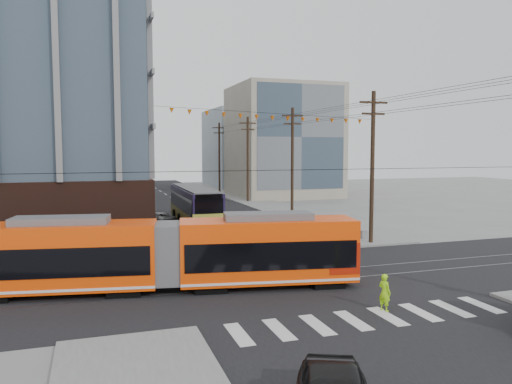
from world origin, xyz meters
TOP-DOWN VIEW (x-y plane):
  - ground at (0.00, 0.00)m, footprint 160.00×160.00m
  - bg_bldg_nw_near at (-17.00, 52.00)m, footprint 18.00×16.00m
  - bg_bldg_ne_near at (16.00, 48.00)m, footprint 14.00×14.00m
  - bg_bldg_nw_far at (-14.00, 72.00)m, footprint 16.00×18.00m
  - bg_bldg_ne_far at (18.00, 68.00)m, footprint 16.00×16.00m
  - utility_pole_far at (8.50, 56.00)m, footprint 0.30×0.30m
  - streetcar at (-7.22, 3.71)m, footprint 18.80×5.74m
  - city_bus at (-1.77, 24.37)m, footprint 2.82×12.40m
  - parked_car_silver at (-5.58, 13.26)m, footprint 1.90×5.12m
  - parked_car_white at (-5.67, 17.20)m, footprint 2.23×4.64m
  - parked_car_grey at (-4.97, 25.36)m, footprint 3.34×4.61m
  - pedestrian at (1.07, -2.34)m, footprint 0.55×0.68m
  - jersey_barrier at (8.30, 14.18)m, footprint 1.85×3.88m

SIDE VIEW (x-z plane):
  - ground at x=0.00m, z-range 0.00..0.00m
  - jersey_barrier at x=8.30m, z-range 0.00..0.76m
  - parked_car_grey at x=-4.97m, z-range 0.00..1.17m
  - parked_car_white at x=-5.67m, z-range 0.00..1.30m
  - pedestrian at x=1.07m, z-range 0.00..1.62m
  - parked_car_silver at x=-5.58m, z-range 0.00..1.67m
  - city_bus at x=-1.77m, z-range 0.00..3.50m
  - streetcar at x=-7.22m, z-range 0.00..3.59m
  - utility_pole_far at x=8.50m, z-range 0.00..11.00m
  - bg_bldg_ne_far at x=18.00m, z-range 0.00..14.00m
  - bg_bldg_ne_near at x=16.00m, z-range 0.00..16.00m
  - bg_bldg_nw_near at x=-17.00m, z-range 0.00..18.00m
  - bg_bldg_nw_far at x=-14.00m, z-range 0.00..20.00m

